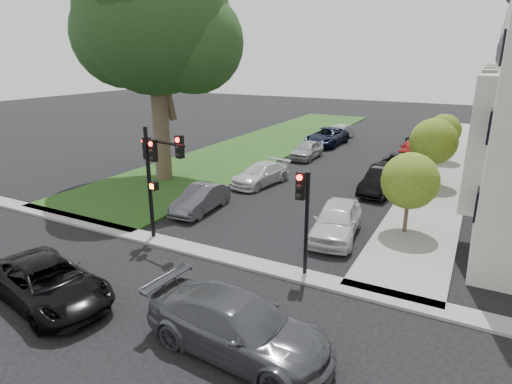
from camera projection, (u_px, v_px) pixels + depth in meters
The scene contains 22 objects.
ground at pixel (193, 279), 15.95m from camera, with size 140.00×140.00×0.00m, color black.
grass_strip at pixel (266, 144), 40.14m from camera, with size 8.00×44.00×0.12m, color #1B3511.
sidewalk_right at pixel (447, 162), 33.12m from camera, with size 3.50×44.00×0.12m, color gray.
sidewalk_cross at pixel (222, 256), 17.61m from camera, with size 60.00×1.00×0.12m, color gray.
eucalyptus at pixel (153, 18), 25.70m from camera, with size 10.46×9.49×14.82m.
small_tree_a at pixel (410, 181), 19.24m from camera, with size 2.57×2.57×3.86m.
small_tree_b at pixel (433, 142), 26.42m from camera, with size 2.88×2.88×4.32m.
small_tree_c at pixel (444, 130), 32.66m from camera, with size 2.50×2.50×3.75m.
traffic_signal_main at pixel (156, 164), 18.27m from camera, with size 2.50×0.66×5.10m.
traffic_signal_secondary at pixel (304, 205), 15.40m from camera, with size 0.51×0.42×4.06m.
car_cross_near at pixel (48, 283), 14.24m from camera, with size 2.41×5.24×1.46m, color black.
car_cross_far at pixel (238, 326), 11.84m from camera, with size 2.29×5.62×1.63m, color #3F4247.
car_parked_0 at pixel (337, 220), 19.42m from camera, with size 1.90×4.72×1.61m, color silver.
car_parked_1 at pixel (381, 182), 25.68m from camera, with size 1.54×4.41×1.45m, color black.
car_parked_2 at pixel (397, 165), 29.55m from camera, with size 2.40×5.20×1.44m, color black.
car_parked_3 at pixel (411, 148), 35.30m from camera, with size 1.55×3.84×1.31m, color maroon.
car_parked_4 at pixel (421, 136), 40.41m from camera, with size 1.83×4.50×1.31m, color black.
car_parked_5 at pixel (200, 199), 22.72m from camera, with size 1.45×4.16×1.37m, color #3F4247.
car_parked_6 at pixel (260, 174), 27.47m from camera, with size 1.90×4.67×1.35m, color silver.
car_parked_7 at pixel (307, 150), 34.40m from camera, with size 1.68×4.18×1.42m, color #999BA0.
car_parked_8 at pixel (327, 137), 39.56m from camera, with size 2.65×5.75×1.60m, color black.
car_parked_9 at pixel (339, 132), 42.61m from camera, with size 1.43×4.09×1.35m, color #999BA0.
Camera 1 is at (8.71, -11.45, 7.95)m, focal length 30.00 mm.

